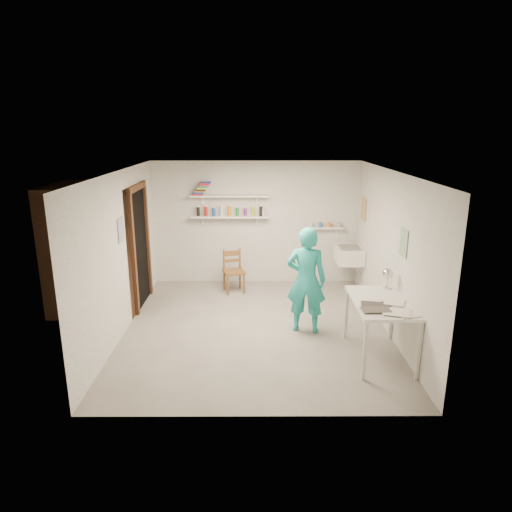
{
  "coord_description": "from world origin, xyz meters",
  "views": [
    {
      "loc": [
        -0.03,
        -6.51,
        3.0
      ],
      "look_at": [
        0.0,
        0.4,
        1.05
      ],
      "focal_mm": 32.0,
      "sensor_mm": 36.0,
      "label": 1
    }
  ],
  "objects_px": {
    "wooden_chair": "(234,272)",
    "desk_lamp": "(388,273)",
    "belfast_sink": "(349,255)",
    "man": "(306,280)",
    "wall_clock": "(302,259)",
    "work_table": "(380,330)"
  },
  "relations": [
    {
      "from": "man",
      "to": "work_table",
      "type": "height_order",
      "value": "man"
    },
    {
      "from": "belfast_sink",
      "to": "wall_clock",
      "type": "height_order",
      "value": "wall_clock"
    },
    {
      "from": "belfast_sink",
      "to": "man",
      "type": "bearing_deg",
      "value": -119.38
    },
    {
      "from": "desk_lamp",
      "to": "man",
      "type": "bearing_deg",
      "value": 161.31
    },
    {
      "from": "wall_clock",
      "to": "belfast_sink",
      "type": "bearing_deg",
      "value": 67.68
    },
    {
      "from": "wooden_chair",
      "to": "desk_lamp",
      "type": "xyz_separation_m",
      "value": [
        2.25,
        -2.08,
        0.64
      ]
    },
    {
      "from": "work_table",
      "to": "belfast_sink",
      "type": "bearing_deg",
      "value": 87.62
    },
    {
      "from": "belfast_sink",
      "to": "desk_lamp",
      "type": "distance_m",
      "value": 2.18
    },
    {
      "from": "man",
      "to": "desk_lamp",
      "type": "xyz_separation_m",
      "value": [
        1.1,
        -0.37,
        0.23
      ]
    },
    {
      "from": "desk_lamp",
      "to": "belfast_sink",
      "type": "bearing_deg",
      "value": 92.45
    },
    {
      "from": "wall_clock",
      "to": "wooden_chair",
      "type": "bearing_deg",
      "value": 138.08
    },
    {
      "from": "wooden_chair",
      "to": "belfast_sink",
      "type": "bearing_deg",
      "value": -14.28
    },
    {
      "from": "wooden_chair",
      "to": "desk_lamp",
      "type": "distance_m",
      "value": 3.13
    },
    {
      "from": "wall_clock",
      "to": "desk_lamp",
      "type": "distance_m",
      "value": 1.28
    },
    {
      "from": "man",
      "to": "work_table",
      "type": "xyz_separation_m",
      "value": [
        0.89,
        -0.86,
        -0.4
      ]
    },
    {
      "from": "belfast_sink",
      "to": "wooden_chair",
      "type": "height_order",
      "value": "belfast_sink"
    },
    {
      "from": "man",
      "to": "wall_clock",
      "type": "relative_size",
      "value": 5.56
    },
    {
      "from": "man",
      "to": "desk_lamp",
      "type": "height_order",
      "value": "man"
    },
    {
      "from": "wooden_chair",
      "to": "work_table",
      "type": "distance_m",
      "value": 3.29
    },
    {
      "from": "man",
      "to": "belfast_sink",
      "type": "bearing_deg",
      "value": -107.94
    },
    {
      "from": "belfast_sink",
      "to": "desk_lamp",
      "type": "bearing_deg",
      "value": -87.55
    },
    {
      "from": "belfast_sink",
      "to": "man",
      "type": "distance_m",
      "value": 2.05
    }
  ]
}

